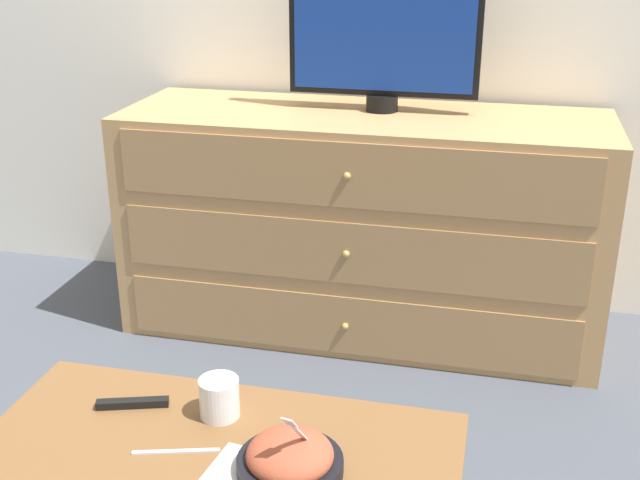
# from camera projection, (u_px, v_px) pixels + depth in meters

# --- Properties ---
(ground_plane) EXTENTS (12.00, 12.00, 0.00)m
(ground_plane) POSITION_uv_depth(u_px,v_px,m) (341.00, 285.00, 3.29)
(ground_plane) COLOR #474C56
(dresser) EXTENTS (1.65, 0.57, 0.79)m
(dresser) POSITION_uv_depth(u_px,v_px,m) (362.00, 224.00, 2.84)
(dresser) COLOR tan
(dresser) RESTS_ON ground_plane
(tv) EXTENTS (0.64, 0.11, 0.47)m
(tv) POSITION_uv_depth(u_px,v_px,m) (384.00, 35.00, 2.64)
(tv) COLOR black
(tv) RESTS_ON dresser
(coffee_table) EXTENTS (1.00, 0.49, 0.38)m
(coffee_table) POSITION_uv_depth(u_px,v_px,m) (218.00, 469.00, 1.67)
(coffee_table) COLOR brown
(coffee_table) RESTS_ON ground_plane
(takeout_bowl) EXTENTS (0.21, 0.21, 0.17)m
(takeout_bowl) POSITION_uv_depth(u_px,v_px,m) (290.00, 458.00, 1.57)
(takeout_bowl) COLOR black
(takeout_bowl) RESTS_ON coffee_table
(drink_cup) EXTENTS (0.09, 0.09, 0.09)m
(drink_cup) POSITION_uv_depth(u_px,v_px,m) (219.00, 400.00, 1.75)
(drink_cup) COLOR #9E6638
(drink_cup) RESTS_ON coffee_table
(napkin) EXTENTS (0.19, 0.19, 0.00)m
(napkin) POSITION_uv_depth(u_px,v_px,m) (248.00, 477.00, 1.57)
(napkin) COLOR silver
(napkin) RESTS_ON coffee_table
(knife) EXTENTS (0.17, 0.06, 0.01)m
(knife) POSITION_uv_depth(u_px,v_px,m) (177.00, 452.00, 1.64)
(knife) COLOR silver
(knife) RESTS_ON coffee_table
(remote_control) EXTENTS (0.16, 0.07, 0.02)m
(remote_control) POSITION_uv_depth(u_px,v_px,m) (133.00, 403.00, 1.79)
(remote_control) COLOR black
(remote_control) RESTS_ON coffee_table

